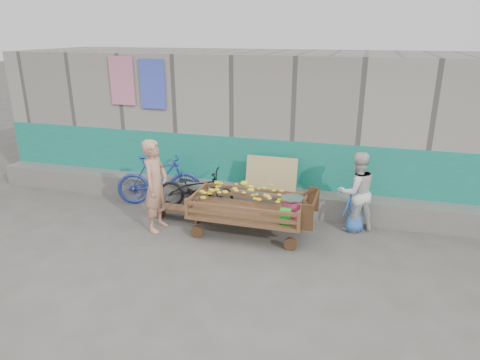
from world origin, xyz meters
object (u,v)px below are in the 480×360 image
(bicycle_blue, at_px, (159,180))
(banana_cart, at_px, (246,201))
(vendor_man, at_px, (156,186))
(child, at_px, (355,208))
(woman, at_px, (356,192))
(bicycle_dark, at_px, (196,189))
(bench, at_px, (179,210))

(bicycle_blue, bearing_deg, banana_cart, -132.67)
(vendor_man, relative_size, child, 1.87)
(woman, xyz_separation_m, child, (0.01, -0.08, -0.28))
(woman, bearing_deg, bicycle_dark, -32.43)
(bench, distance_m, child, 3.28)
(bench, xyz_separation_m, child, (3.24, 0.40, 0.27))
(vendor_man, xyz_separation_m, bicycle_dark, (0.30, 1.12, -0.43))
(child, relative_size, bicycle_blue, 0.52)
(banana_cart, xyz_separation_m, child, (1.84, 0.67, -0.18))
(vendor_man, xyz_separation_m, bicycle_blue, (-0.52, 1.12, -0.32))
(vendor_man, height_order, woman, vendor_man)
(woman, xyz_separation_m, bicycle_dark, (-3.13, 0.14, -0.32))
(bicycle_blue, bearing_deg, bench, -151.03)
(bicycle_dark, bearing_deg, vendor_man, 159.74)
(banana_cart, distance_m, bicycle_dark, 1.59)
(bicycle_blue, bearing_deg, bicycle_dark, -109.92)
(child, bearing_deg, banana_cart, -8.08)
(bench, distance_m, bicycle_blue, 1.01)
(banana_cart, height_order, vendor_man, vendor_man)
(bicycle_dark, bearing_deg, child, -99.45)
(bench, bearing_deg, banana_cart, -10.71)
(woman, relative_size, bicycle_blue, 0.85)
(woman, height_order, bicycle_dark, woman)
(banana_cart, relative_size, bench, 2.25)
(banana_cart, distance_m, bench, 1.50)
(bench, xyz_separation_m, vendor_man, (-0.20, -0.50, 0.66))
(banana_cart, xyz_separation_m, bench, (-1.41, 0.27, -0.45))
(bicycle_blue, bearing_deg, vendor_man, -175.27)
(banana_cart, bearing_deg, bicycle_dark, 145.80)
(bench, height_order, child, child)
(banana_cart, height_order, bicycle_dark, banana_cart)
(bench, height_order, woman, woman)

